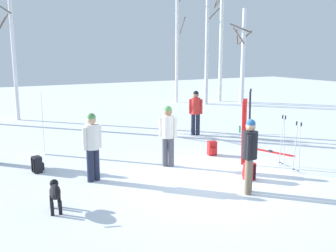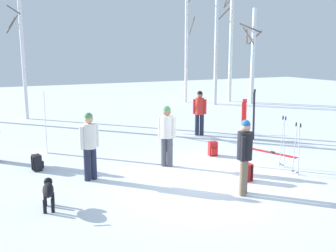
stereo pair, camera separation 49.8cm
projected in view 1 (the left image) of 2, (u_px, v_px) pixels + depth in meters
The scene contains 22 objects.
ground_plane at pixel (216, 182), 9.49m from camera, with size 60.00×60.00×0.00m, color white.
person_0 at pixel (196, 110), 14.69m from camera, with size 0.45×0.34×1.72m.
person_1 at pixel (92, 143), 9.42m from camera, with size 0.51×0.34×1.72m.
person_2 at pixel (168, 132), 10.65m from camera, with size 0.40×0.40×1.72m.
person_4 at pixel (250, 151), 8.60m from camera, with size 0.40×0.39×1.72m.
dog at pixel (55, 192), 7.75m from camera, with size 0.31×0.89×0.57m.
ski_pair_planted_0 at pixel (43, 124), 11.92m from camera, with size 0.05×0.22×1.97m.
ski_pair_planted_1 at pixel (250, 114), 14.08m from camera, with size 0.19×0.10×1.85m.
ski_pair_planted_2 at pixel (244, 132), 10.81m from camera, with size 0.15×0.09×1.90m.
ski_pair_lying_0 at pixel (166, 145), 13.26m from camera, with size 0.90×1.74×0.05m.
ski_pair_lying_1 at pixel (268, 151), 12.39m from camera, with size 0.75×1.73×0.05m.
ski_poles_0 at pixel (297, 146), 10.12m from camera, with size 0.07×0.25×1.38m.
ski_poles_1 at pixel (283, 139), 10.75m from camera, with size 0.07×0.21×1.44m.
backpack_0 at pixel (212, 148), 11.95m from camera, with size 0.29×0.32×0.44m.
backpack_1 at pixel (249, 171), 9.65m from camera, with size 0.26×0.29×0.44m.
backpack_2 at pixel (37, 165), 10.23m from camera, with size 0.32×0.30×0.44m.
water_bottle_0 at pixel (240, 129), 15.29m from camera, with size 0.07×0.07×0.27m.
birch_tree_1 at pixel (13, 56), 17.58m from camera, with size 0.75×1.19×5.71m.
birch_tree_2 at pixel (177, 41), 23.75m from camera, with size 1.39×1.34×7.24m.
birch_tree_3 at pixel (207, 43), 22.77m from camera, with size 1.34×1.32×7.10m.
birch_tree_4 at pixel (221, 36), 24.17m from camera, with size 1.47×1.54×7.94m.
birch_tree_5 at pixel (243, 55), 23.39m from camera, with size 1.57×1.59×5.70m.
Camera 1 is at (-5.32, -7.41, 3.18)m, focal length 41.07 mm.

